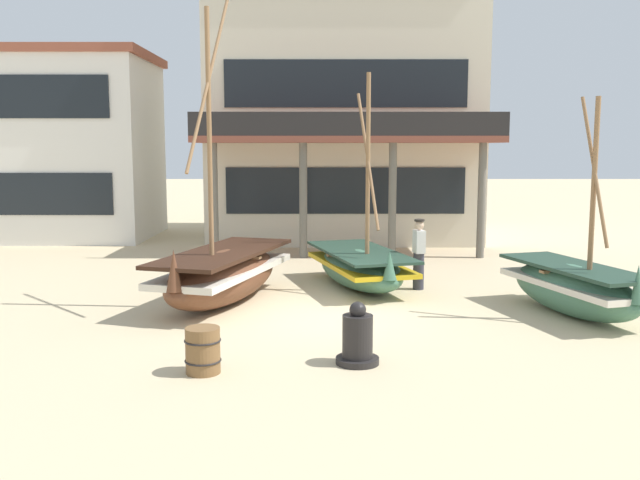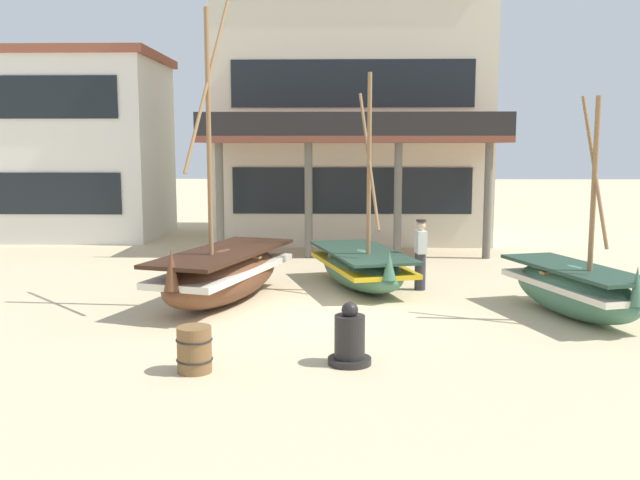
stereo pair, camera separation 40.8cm
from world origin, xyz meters
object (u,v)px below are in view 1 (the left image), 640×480
(capstan_winch, at_px, (357,339))
(fishing_boat_near_left, at_px, (360,266))
(harbor_building_annex, at_px, (31,146))
(wooden_barrel, at_px, (202,350))
(fisherman_by_hull, at_px, (418,255))
(fishing_boat_far_right, at_px, (573,287))
(harbor_building_main, at_px, (342,93))
(fishing_boat_centre_large, at_px, (223,273))

(capstan_winch, bearing_deg, fishing_boat_near_left, 86.30)
(capstan_winch, distance_m, harbor_building_annex, 19.48)
(wooden_barrel, relative_size, harbor_building_annex, 0.08)
(fisherman_by_hull, bearing_deg, capstan_winch, -107.09)
(fishing_boat_far_right, relative_size, fisherman_by_hull, 2.58)
(fishing_boat_far_right, relative_size, harbor_building_main, 0.40)
(capstan_winch, height_order, wooden_barrel, capstan_winch)
(fishing_boat_far_right, bearing_deg, fishing_boat_centre_large, 171.02)
(fishing_boat_centre_large, distance_m, capstan_winch, 5.10)
(fishing_boat_near_left, height_order, harbor_building_annex, harbor_building_annex)
(capstan_winch, relative_size, harbor_building_main, 0.09)
(fishing_boat_near_left, bearing_deg, fishing_boat_far_right, -33.98)
(harbor_building_main, distance_m, harbor_building_annex, 11.79)
(wooden_barrel, bearing_deg, capstan_winch, 10.96)
(fishing_boat_near_left, xyz_separation_m, harbor_building_annex, (-11.74, 9.56, 2.91))
(fishing_boat_near_left, bearing_deg, fisherman_by_hull, -9.78)
(fisherman_by_hull, relative_size, capstan_winch, 1.70)
(harbor_building_main, xyz_separation_m, harbor_building_annex, (-11.61, -0.49, -1.99))
(fishing_boat_far_right, xyz_separation_m, capstan_winch, (-4.54, -3.18, -0.18))
(harbor_building_main, bearing_deg, capstan_winch, -90.93)
(fishing_boat_centre_large, bearing_deg, fisherman_by_hull, 17.64)
(fisherman_by_hull, height_order, capstan_winch, fisherman_by_hull)
(fisherman_by_hull, bearing_deg, harbor_building_annex, 143.23)
(fishing_boat_centre_large, height_order, fishing_boat_far_right, fishing_boat_centre_large)
(fisherman_by_hull, xyz_separation_m, capstan_winch, (-1.76, -5.74, -0.44))
(harbor_building_main, bearing_deg, fishing_boat_near_left, -89.28)
(fishing_boat_near_left, relative_size, fishing_boat_far_right, 1.16)
(wooden_barrel, height_order, harbor_building_annex, harbor_building_annex)
(fishing_boat_near_left, distance_m, wooden_barrel, 6.99)
(fishing_boat_near_left, distance_m, fishing_boat_far_right, 5.01)
(fisherman_by_hull, bearing_deg, fishing_boat_near_left, 170.22)
(fishing_boat_near_left, bearing_deg, wooden_barrel, -113.04)
(fishing_boat_centre_large, height_order, harbor_building_annex, harbor_building_annex)
(wooden_barrel, bearing_deg, fisherman_by_hull, 56.41)
(fishing_boat_near_left, height_order, capstan_winch, fishing_boat_near_left)
(fisherman_by_hull, distance_m, wooden_barrel, 7.45)
(capstan_winch, bearing_deg, fishing_boat_far_right, 34.99)
(fishing_boat_near_left, xyz_separation_m, fishing_boat_far_right, (4.15, -2.80, 0.06))
(fishing_boat_far_right, relative_size, capstan_winch, 4.38)
(capstan_winch, distance_m, wooden_barrel, 2.39)
(fisherman_by_hull, distance_m, harbor_building_annex, 16.57)
(fishing_boat_near_left, xyz_separation_m, capstan_winch, (-0.39, -5.98, -0.12))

